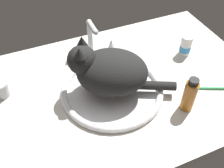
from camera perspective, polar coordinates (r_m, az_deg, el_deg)
countertop at (r=98.11cm, az=2.56°, el=-0.78°), size 104.13×70.71×3.00cm
sink_basin at (r=93.78cm, az=0.00°, el=-1.26°), size 36.82×36.82×2.38cm
faucet at (r=104.89cm, az=-4.59°, el=8.78°), size 21.10×10.12×17.32cm
cat at (r=87.30cm, az=-1.03°, el=2.92°), size 35.78×27.22×19.41cm
pill_bottle at (r=112.16cm, az=15.80°, el=8.03°), size 4.67×4.67×8.65cm
metal_jar at (r=99.40cm, az=-23.06°, el=-1.10°), size 5.38×5.38×5.58cm
amber_bottle at (r=88.68cm, az=16.59°, el=-2.32°), size 4.33×4.33×13.34cm
toothbrush at (r=101.94cm, az=21.28°, el=-0.79°), size 17.25×8.56×1.70cm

